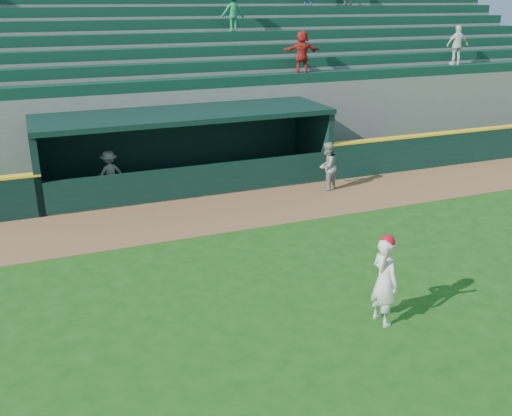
# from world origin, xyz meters

# --- Properties ---
(ground) EXTENTS (120.00, 120.00, 0.00)m
(ground) POSITION_xyz_m (0.00, 0.00, 0.00)
(ground) COLOR #1A4812
(ground) RESTS_ON ground
(warning_track) EXTENTS (40.00, 3.00, 0.01)m
(warning_track) POSITION_xyz_m (0.00, 4.90, 0.01)
(warning_track) COLOR brown
(warning_track) RESTS_ON ground
(field_wall_right) EXTENTS (15.50, 0.30, 1.20)m
(field_wall_right) POSITION_xyz_m (12.25, 6.55, 0.60)
(field_wall_right) COLOR black
(field_wall_right) RESTS_ON ground
(wall_stripe_right) EXTENTS (15.50, 0.32, 0.06)m
(wall_stripe_right) POSITION_xyz_m (12.25, 6.55, 1.23)
(wall_stripe_right) COLOR yellow
(wall_stripe_right) RESTS_ON field_wall_right
(dugout_player_front) EXTENTS (0.96, 0.91, 1.57)m
(dugout_player_front) POSITION_xyz_m (4.05, 5.62, 0.79)
(dugout_player_front) COLOR gray
(dugout_player_front) RESTS_ON ground
(dugout_player_inside) EXTENTS (1.03, 0.75, 1.44)m
(dugout_player_inside) POSITION_xyz_m (-2.50, 7.63, 0.72)
(dugout_player_inside) COLOR gray
(dugout_player_inside) RESTS_ON ground
(dugout) EXTENTS (9.40, 2.80, 2.46)m
(dugout) POSITION_xyz_m (0.00, 8.00, 1.36)
(dugout) COLOR slate
(dugout) RESTS_ON ground
(stands) EXTENTS (34.50, 6.25, 7.00)m
(stands) POSITION_xyz_m (0.01, 12.57, 2.39)
(stands) COLOR slate
(stands) RESTS_ON ground
(batter_at_plate) EXTENTS (0.56, 0.80, 1.82)m
(batter_at_plate) POSITION_xyz_m (1.20, -1.89, 0.91)
(batter_at_plate) COLOR silver
(batter_at_plate) RESTS_ON ground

